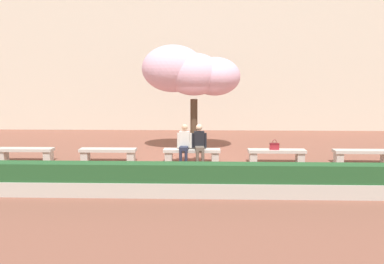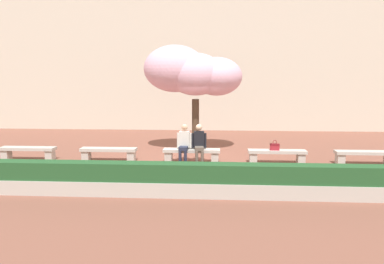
# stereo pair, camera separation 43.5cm
# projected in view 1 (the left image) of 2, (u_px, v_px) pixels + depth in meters

# --- Properties ---
(ground_plane) EXTENTS (100.00, 100.00, 0.00)m
(ground_plane) POSITION_uv_depth(u_px,v_px,m) (192.00, 162.00, 12.64)
(ground_plane) COLOR brown
(building_facade) EXTENTS (28.00, 4.00, 10.84)m
(building_facade) POSITION_uv_depth(u_px,v_px,m) (197.00, 32.00, 21.56)
(building_facade) COLOR beige
(building_facade) RESTS_ON ground
(stone_bench_west_end) EXTENTS (1.91, 0.42, 0.45)m
(stone_bench_west_end) POSITION_uv_depth(u_px,v_px,m) (25.00, 152.00, 12.76)
(stone_bench_west_end) COLOR #BCB7AD
(stone_bench_west_end) RESTS_ON ground
(stone_bench_near_west) EXTENTS (1.91, 0.42, 0.45)m
(stone_bench_near_west) POSITION_uv_depth(u_px,v_px,m) (108.00, 153.00, 12.68)
(stone_bench_near_west) COLOR #BCB7AD
(stone_bench_near_west) RESTS_ON ground
(stone_bench_center) EXTENTS (1.91, 0.42, 0.45)m
(stone_bench_center) POSITION_uv_depth(u_px,v_px,m) (192.00, 153.00, 12.60)
(stone_bench_center) COLOR #BCB7AD
(stone_bench_center) RESTS_ON ground
(stone_bench_near_east) EXTENTS (1.91, 0.42, 0.45)m
(stone_bench_near_east) POSITION_uv_depth(u_px,v_px,m) (277.00, 154.00, 12.52)
(stone_bench_near_east) COLOR #BCB7AD
(stone_bench_near_east) RESTS_ON ground
(stone_bench_east_end) EXTENTS (1.91, 0.42, 0.45)m
(stone_bench_east_end) POSITION_uv_depth(u_px,v_px,m) (363.00, 154.00, 12.44)
(stone_bench_east_end) COLOR #BCB7AD
(stone_bench_east_end) RESTS_ON ground
(person_seated_left) EXTENTS (0.51, 0.70, 1.29)m
(person_seated_left) POSITION_uv_depth(u_px,v_px,m) (184.00, 142.00, 12.49)
(person_seated_left) COLOR black
(person_seated_left) RESTS_ON ground
(person_seated_right) EXTENTS (0.51, 0.71, 1.29)m
(person_seated_right) POSITION_uv_depth(u_px,v_px,m) (199.00, 142.00, 12.48)
(person_seated_right) COLOR black
(person_seated_right) RESTS_ON ground
(handbag) EXTENTS (0.30, 0.15, 0.34)m
(handbag) POSITION_uv_depth(u_px,v_px,m) (274.00, 146.00, 12.45)
(handbag) COLOR #A3232D
(handbag) RESTS_ON stone_bench_near_east
(cherry_tree_main) EXTENTS (3.77, 2.26, 4.07)m
(cherry_tree_main) POSITION_uv_depth(u_px,v_px,m) (191.00, 73.00, 14.26)
(cherry_tree_main) COLOR #473323
(cherry_tree_main) RESTS_ON ground
(planter_hedge_foreground) EXTENTS (16.84, 0.50, 0.80)m
(planter_hedge_foreground) POSITION_uv_depth(u_px,v_px,m) (187.00, 180.00, 8.97)
(planter_hedge_foreground) COLOR #BCB7AD
(planter_hedge_foreground) RESTS_ON ground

